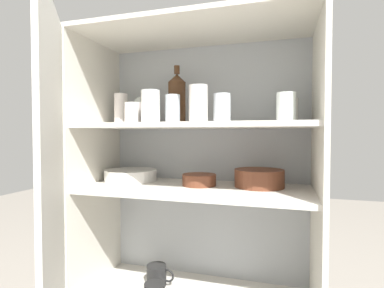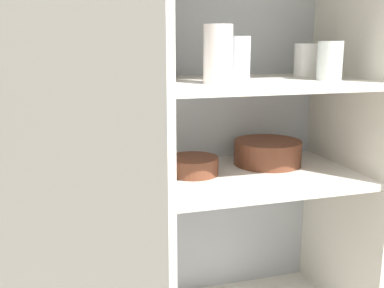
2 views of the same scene
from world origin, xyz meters
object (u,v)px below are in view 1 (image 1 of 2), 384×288
object	(u,v)px
wine_bottle	(177,99)
coffee_mug_primary	(157,275)
serving_bowl_small	(199,179)
plate_stack_white	(131,175)
mixing_bowl_large	(259,177)

from	to	relation	value
wine_bottle	coffee_mug_primary	bearing A→B (deg)	-151.03
serving_bowl_small	plate_stack_white	bearing A→B (deg)	175.63
coffee_mug_primary	mixing_bowl_large	bearing A→B (deg)	4.48
plate_stack_white	wine_bottle	bearing A→B (deg)	5.42
mixing_bowl_large	plate_stack_white	bearing A→B (deg)	-178.90
plate_stack_white	mixing_bowl_large	size ratio (longest dim) A/B	1.18
mixing_bowl_large	coffee_mug_primary	world-z (taller)	mixing_bowl_large
mixing_bowl_large	wine_bottle	bearing A→B (deg)	178.47
mixing_bowl_large	coffee_mug_primary	bearing A→B (deg)	-175.52
mixing_bowl_large	serving_bowl_small	xyz separation A→B (m)	(-0.25, -0.04, -0.01)
wine_bottle	serving_bowl_small	bearing A→B (deg)	-21.85
plate_stack_white	serving_bowl_small	xyz separation A→B (m)	(0.34, -0.03, 0.00)
wine_bottle	mixing_bowl_large	xyz separation A→B (m)	(0.37, -0.01, -0.34)
wine_bottle	mixing_bowl_large	size ratio (longest dim) A/B	1.28
wine_bottle	serving_bowl_small	xyz separation A→B (m)	(0.12, -0.05, -0.35)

